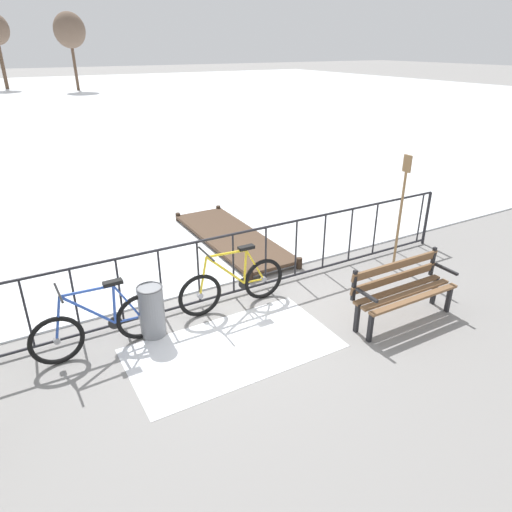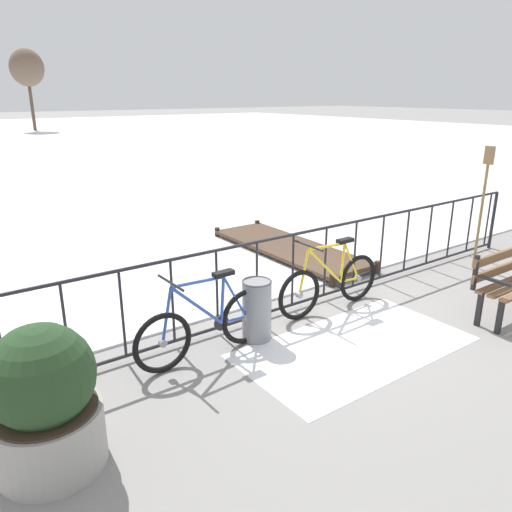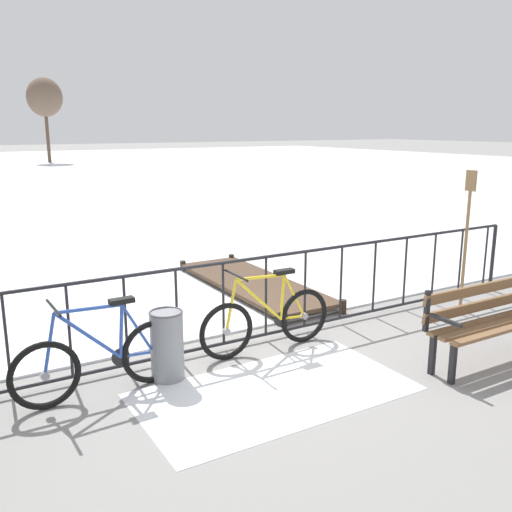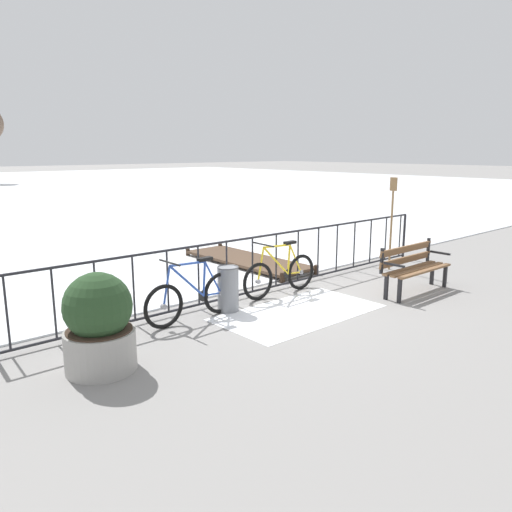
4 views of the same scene
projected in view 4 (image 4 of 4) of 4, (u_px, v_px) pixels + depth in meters
ground_plane at (264, 293)px, 9.11m from camera, size 160.00×160.00×0.00m
snow_patch at (299, 312)px, 8.01m from camera, size 2.70×1.46×0.01m
railing_fence at (265, 263)px, 9.00m from camera, size 9.06×0.06×1.07m
bicycle_near_railing at (194, 297)px, 7.57m from camera, size 1.71×0.52×0.97m
bicycle_second at (280, 274)px, 8.93m from camera, size 1.71×0.52×0.97m
park_bench at (413, 265)px, 9.07m from camera, size 1.60×0.48×0.89m
planter_with_shrub at (99, 324)px, 5.81m from camera, size 0.82×0.82×1.18m
trash_bin at (228, 288)px, 8.02m from camera, size 0.35×0.35×0.73m
oar_upright at (392, 217)px, 10.67m from camera, size 0.04×0.16×1.98m
wooden_dock at (247, 260)px, 11.31m from camera, size 1.10×3.38×0.20m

